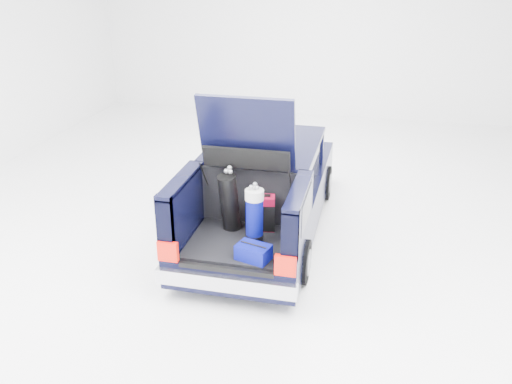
% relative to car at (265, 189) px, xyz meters
% --- Properties ---
extents(ground, '(14.00, 14.00, 0.00)m').
position_rel_car_xyz_m(ground, '(0.00, -0.11, -0.67)').
color(ground, white).
rests_on(ground, ground).
extents(car, '(1.87, 4.65, 2.47)m').
position_rel_car_xyz_m(car, '(0.00, 0.00, 0.00)').
color(car, black).
rests_on(car, ground).
extents(red_suitcase, '(0.34, 0.26, 0.52)m').
position_rel_car_xyz_m(red_suitcase, '(0.23, -1.19, 0.17)').
color(red_suitcase, maroon).
rests_on(red_suitcase, car).
extents(black_golf_bag, '(0.35, 0.43, 0.92)m').
position_rel_car_xyz_m(black_golf_bag, '(-0.21, -1.30, 0.34)').
color(black_golf_bag, black).
rests_on(black_golf_bag, car).
extents(blue_golf_bag, '(0.32, 0.32, 0.83)m').
position_rel_car_xyz_m(blue_golf_bag, '(0.19, -1.53, 0.30)').
color(blue_golf_bag, black).
rests_on(blue_golf_bag, car).
extents(blue_duffel, '(0.47, 0.37, 0.22)m').
position_rel_car_xyz_m(blue_duffel, '(0.29, -2.01, 0.03)').
color(blue_duffel, '#04076A').
rests_on(blue_duffel, car).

